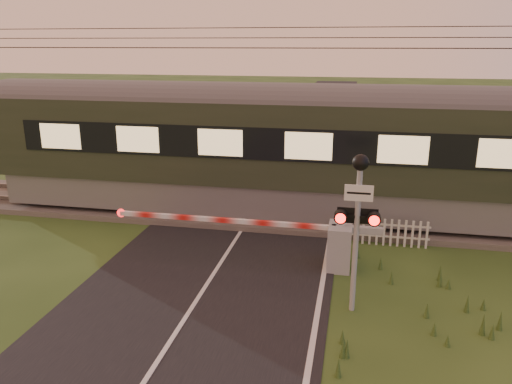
# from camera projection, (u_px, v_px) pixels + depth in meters

# --- Properties ---
(ground) EXTENTS (160.00, 160.00, 0.00)m
(ground) POSITION_uv_depth(u_px,v_px,m) (191.00, 309.00, 11.01)
(ground) COLOR #273F18
(ground) RESTS_ON ground
(road) EXTENTS (6.00, 140.00, 0.03)m
(road) POSITION_uv_depth(u_px,v_px,m) (189.00, 314.00, 10.79)
(road) COLOR black
(road) RESTS_ON ground
(track_bed) EXTENTS (140.00, 3.40, 0.39)m
(track_bed) POSITION_uv_depth(u_px,v_px,m) (252.00, 213.00, 17.10)
(track_bed) COLOR #47423D
(track_bed) RESTS_ON ground
(overhead_wires) EXTENTS (120.00, 0.62, 0.62)m
(overhead_wires) POSITION_uv_depth(u_px,v_px,m) (252.00, 40.00, 15.47)
(overhead_wires) COLOR black
(overhead_wires) RESTS_ON ground
(boom_gate) EXTENTS (7.25, 0.91, 1.21)m
(boom_gate) POSITION_uv_depth(u_px,v_px,m) (327.00, 243.00, 12.95)
(boom_gate) COLOR gray
(boom_gate) RESTS_ON ground
(crossing_signal) EXTENTS (0.89, 0.36, 3.51)m
(crossing_signal) POSITION_uv_depth(u_px,v_px,m) (358.00, 206.00, 10.31)
(crossing_signal) COLOR gray
(crossing_signal) RESTS_ON ground
(picket_fence) EXTENTS (2.57, 0.07, 0.81)m
(picket_fence) POSITION_uv_depth(u_px,v_px,m) (384.00, 232.00, 14.40)
(picket_fence) COLOR silver
(picket_fence) RESTS_ON ground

